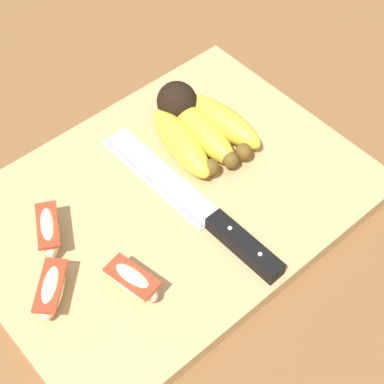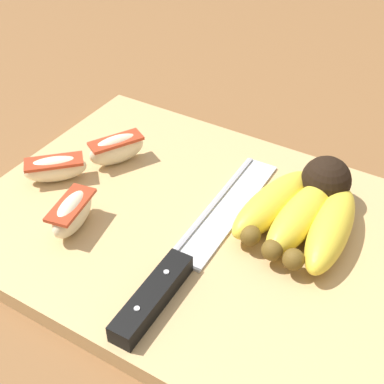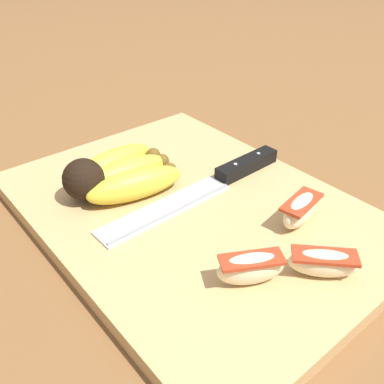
% 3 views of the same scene
% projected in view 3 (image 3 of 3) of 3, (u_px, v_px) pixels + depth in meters
% --- Properties ---
extents(ground_plane, '(6.00, 6.00, 0.00)m').
position_uv_depth(ground_plane, '(198.00, 215.00, 0.53)').
color(ground_plane, brown).
extents(cutting_board, '(0.46, 0.33, 0.02)m').
position_uv_depth(cutting_board, '(190.00, 210.00, 0.53)').
color(cutting_board, tan).
rests_on(cutting_board, ground_plane).
extents(banana_bunch, '(0.11, 0.14, 0.05)m').
position_uv_depth(banana_bunch, '(117.00, 174.00, 0.54)').
color(banana_bunch, black).
rests_on(banana_bunch, cutting_board).
extents(chefs_knife, '(0.04, 0.28, 0.02)m').
position_uv_depth(chefs_knife, '(221.00, 179.00, 0.56)').
color(chefs_knife, silver).
rests_on(chefs_knife, cutting_board).
extents(apple_wedge_near, '(0.04, 0.07, 0.04)m').
position_uv_depth(apple_wedge_near, '(300.00, 210.00, 0.48)').
color(apple_wedge_near, beige).
rests_on(apple_wedge_near, cutting_board).
extents(apple_wedge_middle, '(0.06, 0.06, 0.03)m').
position_uv_depth(apple_wedge_middle, '(324.00, 263.00, 0.41)').
color(apple_wedge_middle, beige).
rests_on(apple_wedge_middle, cutting_board).
extents(apple_wedge_far, '(0.05, 0.07, 0.04)m').
position_uv_depth(apple_wedge_far, '(251.00, 268.00, 0.40)').
color(apple_wedge_far, beige).
rests_on(apple_wedge_far, cutting_board).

